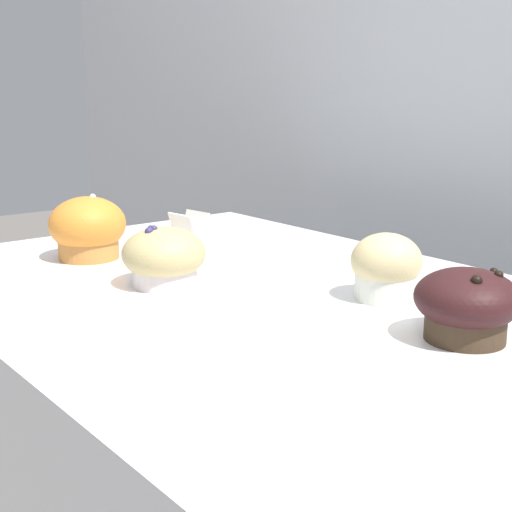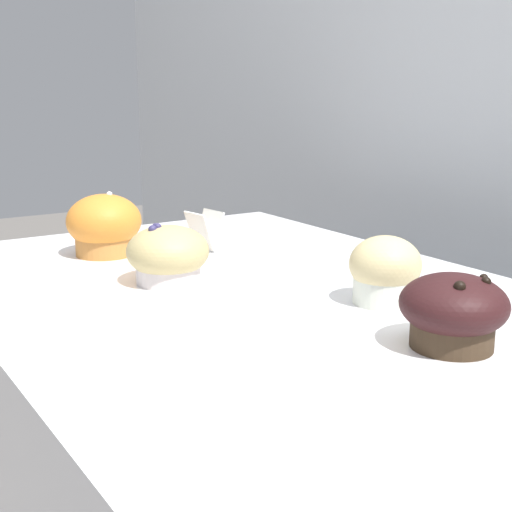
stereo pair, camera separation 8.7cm
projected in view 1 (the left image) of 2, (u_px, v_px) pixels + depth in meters
muffin_front_center at (88, 229)px, 1.04m from camera, size 0.11×0.11×0.10m
muffin_back_left at (467, 304)px, 0.70m from camera, size 0.10×0.10×0.07m
muffin_back_right at (386, 268)px, 0.84m from camera, size 0.08×0.08×0.08m
muffin_front_left at (164, 258)px, 0.90m from camera, size 0.11×0.11×0.08m
price_card at (189, 231)px, 1.08m from camera, size 0.06×0.05×0.06m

